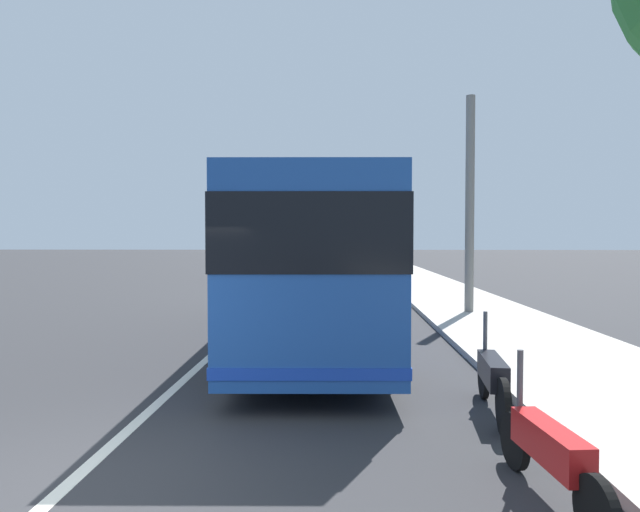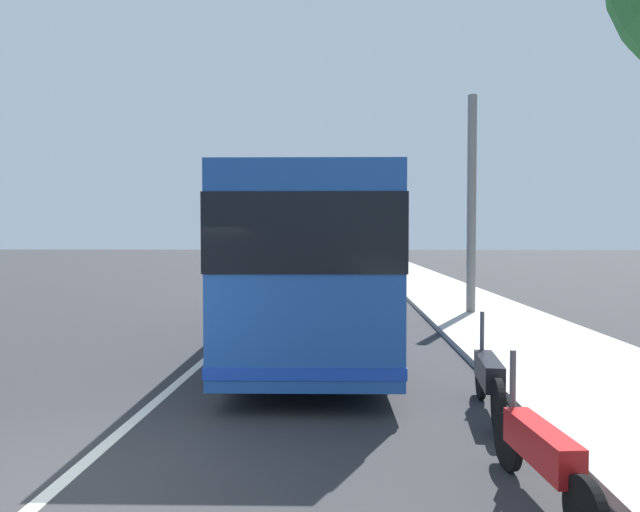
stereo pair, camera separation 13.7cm
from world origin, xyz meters
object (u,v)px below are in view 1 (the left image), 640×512
car_far_distant (251,269)px  car_ahead_same_lane (277,258)px  coach_bus (315,256)px  utility_pole (470,206)px  motorcycle_far_end (549,453)px  motorcycle_by_tree (492,378)px

car_far_distant → car_ahead_same_lane: 15.15m
coach_bus → utility_pole: 6.21m
utility_pole → motorcycle_far_end: bearing=170.2°
motorcycle_far_end → motorcycle_by_tree: bearing=-9.9°
coach_bus → car_ahead_same_lane: (33.18, 4.70, -1.26)m
motorcycle_far_end → motorcycle_by_tree: motorcycle_by_tree is taller
car_ahead_same_lane → utility_pole: (-29.07, -9.14, 2.62)m
car_ahead_same_lane → utility_pole: bearing=20.8°
coach_bus → motorcycle_far_end: size_ratio=5.50×
motorcycle_by_tree → car_far_distant: 24.26m
coach_bus → car_far_distant: size_ratio=2.66×
motorcycle_far_end → utility_pole: bearing=-15.5°
motorcycle_far_end → car_ahead_same_lane: 41.44m
coach_bus → utility_pole: bearing=-49.0°
coach_bus → car_ahead_same_lane: coach_bus is taller
car_far_distant → utility_pole: bearing=28.6°
coach_bus → car_far_distant: 18.62m
car_ahead_same_lane → motorcycle_by_tree: bearing=14.1°
motorcycle_far_end → car_ahead_same_lane: bearing=4.2°
coach_bus → motorcycle_by_tree: (-5.18, -2.59, -1.45)m
car_far_distant → car_ahead_same_lane: car_ahead_same_lane is taller
coach_bus → motorcycle_by_tree: coach_bus is taller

